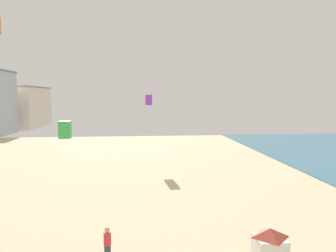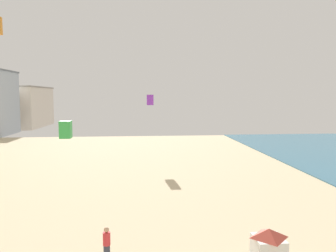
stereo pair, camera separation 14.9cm
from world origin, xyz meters
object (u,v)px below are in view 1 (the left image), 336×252
object	(u,v)px
lifeguard_stand	(270,246)
kite_green_box	(65,130)
kite_flyer	(107,243)
kite_purple_box	(149,100)

from	to	relation	value
lifeguard_stand	kite_green_box	bearing A→B (deg)	121.75
kite_green_box	lifeguard_stand	bearing A→B (deg)	-49.14
kite_flyer	lifeguard_stand	world-z (taller)	lifeguard_stand
kite_flyer	lifeguard_stand	distance (m)	7.09
kite_purple_box	kite_green_box	size ratio (longest dim) A/B	1.08
kite_purple_box	kite_flyer	bearing A→B (deg)	-96.17
kite_flyer	kite_purple_box	distance (m)	27.47
kite_flyer	lifeguard_stand	bearing A→B (deg)	-147.14
kite_flyer	kite_green_box	world-z (taller)	kite_green_box
kite_purple_box	kite_green_box	distance (m)	19.19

